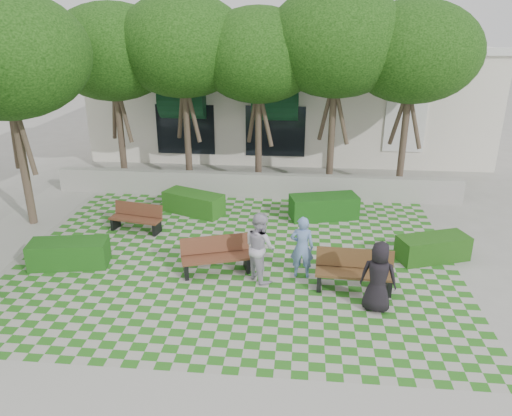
# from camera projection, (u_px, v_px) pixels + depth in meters

# --- Properties ---
(ground) EXTENTS (90.00, 90.00, 0.00)m
(ground) POSITION_uv_depth(u_px,v_px,m) (231.00, 278.00, 12.99)
(ground) COLOR gray
(ground) RESTS_ON ground
(lawn) EXTENTS (12.00, 12.00, 0.00)m
(lawn) POSITION_uv_depth(u_px,v_px,m) (236.00, 260.00, 13.91)
(lawn) COLOR #2B721E
(lawn) RESTS_ON ground
(sidewalk_south) EXTENTS (16.00, 2.00, 0.01)m
(sidewalk_south) POSITION_uv_depth(u_px,v_px,m) (193.00, 412.00, 8.63)
(sidewalk_south) COLOR #9E9B93
(sidewalk_south) RESTS_ON ground
(retaining_wall) EXTENTS (15.00, 0.36, 0.90)m
(retaining_wall) POSITION_uv_depth(u_px,v_px,m) (255.00, 185.00, 18.56)
(retaining_wall) COLOR #9E9B93
(retaining_wall) RESTS_ON ground
(bench_east) EXTENTS (1.94, 0.73, 1.00)m
(bench_east) POSITION_uv_depth(u_px,v_px,m) (354.00, 272.00, 12.32)
(bench_east) COLOR #4F341B
(bench_east) RESTS_ON ground
(bench_mid) EXTENTS (1.93, 1.15, 0.96)m
(bench_mid) POSITION_uv_depth(u_px,v_px,m) (216.00, 256.00, 13.15)
(bench_mid) COLOR #582F1E
(bench_mid) RESTS_ON ground
(bench_west) EXTENTS (1.72, 0.87, 0.87)m
(bench_west) POSITION_uv_depth(u_px,v_px,m) (137.00, 218.00, 15.69)
(bench_west) COLOR #542D1C
(bench_west) RESTS_ON ground
(hedge_east) EXTENTS (2.12, 1.41, 0.69)m
(hedge_east) POSITION_uv_depth(u_px,v_px,m) (433.00, 248.00, 13.87)
(hedge_east) COLOR #1B4712
(hedge_east) RESTS_ON ground
(hedge_midright) EXTENTS (2.38, 1.43, 0.78)m
(hedge_midright) POSITION_uv_depth(u_px,v_px,m) (324.00, 207.00, 16.67)
(hedge_midright) COLOR #164913
(hedge_midright) RESTS_ON ground
(hedge_midleft) EXTENTS (2.23, 1.57, 0.73)m
(hedge_midleft) POSITION_uv_depth(u_px,v_px,m) (194.00, 203.00, 17.08)
(hedge_midleft) COLOR #1F5216
(hedge_midleft) RESTS_ON ground
(hedge_west) EXTENTS (2.17, 1.17, 0.72)m
(hedge_west) POSITION_uv_depth(u_px,v_px,m) (69.00, 253.00, 13.52)
(hedge_west) COLOR #184A13
(hedge_west) RESTS_ON ground
(person_blue) EXTENTS (0.63, 0.43, 1.68)m
(person_blue) POSITION_uv_depth(u_px,v_px,m) (302.00, 247.00, 12.79)
(person_blue) COLOR #6887BE
(person_blue) RESTS_ON ground
(person_dark) EXTENTS (0.94, 0.73, 1.70)m
(person_dark) POSITION_uv_depth(u_px,v_px,m) (378.00, 277.00, 11.33)
(person_dark) COLOR black
(person_dark) RESTS_ON ground
(person_white) EXTENTS (1.10, 1.13, 1.83)m
(person_white) POSITION_uv_depth(u_px,v_px,m) (260.00, 247.00, 12.66)
(person_white) COLOR #BCB4C6
(person_white) RESTS_ON ground
(tree_row) EXTENTS (17.70, 13.40, 7.41)m
(tree_row) POSITION_uv_depth(u_px,v_px,m) (199.00, 53.00, 16.77)
(tree_row) COLOR #47382B
(tree_row) RESTS_ON ground
(building) EXTENTS (18.00, 8.92, 5.15)m
(building) POSITION_uv_depth(u_px,v_px,m) (289.00, 96.00, 25.02)
(building) COLOR silver
(building) RESTS_ON ground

